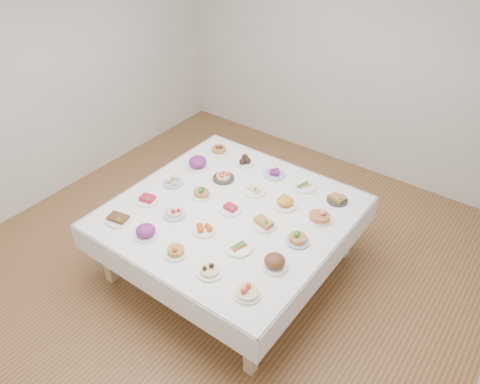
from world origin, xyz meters
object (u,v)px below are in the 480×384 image
Objects in this scene: dish_0 at (118,217)px; display_table at (231,216)px; dish_12 at (231,208)px; dish_24 at (337,198)px.

display_table is at bearing 44.99° from dish_0.
dish_12 is (0.74, 0.73, -0.02)m from dish_0.
dish_0 is at bearing -135.01° from display_table.
dish_12 is 1.05× the size of dish_24.
dish_24 reaches higher than display_table.
dish_12 is at bearing -45.14° from display_table.
display_table is 0.10m from dish_12.
display_table is 1.05m from dish_24.
dish_0 is at bearing -135.19° from dish_24.
display_table is 9.96× the size of dish_12.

